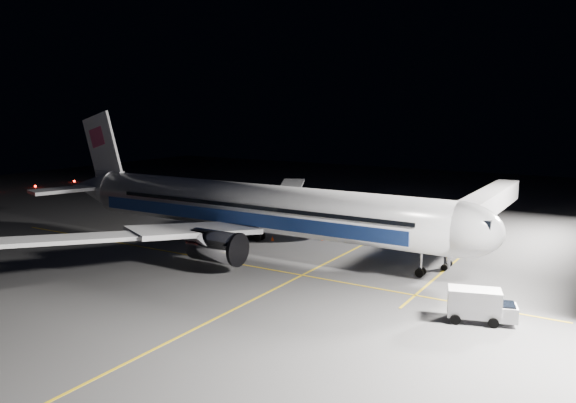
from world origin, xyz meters
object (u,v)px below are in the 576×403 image
(service_truck, at_px, (481,305))
(safety_cone_a, at_px, (272,238))
(jet_bridge, at_px, (479,207))
(safety_cone_b, at_px, (322,238))
(airliner, at_px, (248,207))
(baggage_tug, at_px, (268,207))
(safety_cone_c, at_px, (292,229))

(service_truck, distance_m, safety_cone_a, 32.96)
(jet_bridge, height_order, safety_cone_b, jet_bridge)
(safety_cone_a, distance_m, safety_cone_b, 6.46)
(airliner, bearing_deg, safety_cone_a, 87.94)
(baggage_tug, bearing_deg, airliner, -54.87)
(baggage_tug, bearing_deg, safety_cone_b, -29.92)
(safety_cone_b, bearing_deg, safety_cone_c, 158.50)
(airliner, xyz_separation_m, safety_cone_a, (0.19, 5.17, -4.84))
(baggage_tug, height_order, safety_cone_a, baggage_tug)
(jet_bridge, distance_m, baggage_tug, 34.88)
(jet_bridge, bearing_deg, baggage_tug, 173.91)
(safety_cone_a, bearing_deg, safety_cone_c, 96.29)
(airliner, distance_m, jet_bridge, 29.31)
(airliner, distance_m, service_truck, 31.37)
(service_truck, relative_size, safety_cone_c, 8.98)
(airliner, relative_size, safety_cone_a, 94.79)
(safety_cone_a, bearing_deg, airliner, -92.06)
(safety_cone_a, relative_size, safety_cone_c, 1.03)
(safety_cone_a, distance_m, safety_cone_c, 6.05)
(jet_bridge, bearing_deg, airliner, -141.96)
(service_truck, bearing_deg, safety_cone_b, 125.80)
(jet_bridge, bearing_deg, safety_cone_a, -150.62)
(service_truck, height_order, baggage_tug, service_truck)
(service_truck, relative_size, safety_cone_a, 8.71)
(airliner, height_order, safety_cone_b, airliner)
(safety_cone_c, bearing_deg, baggage_tug, 136.02)
(jet_bridge, relative_size, safety_cone_b, 63.01)
(safety_cone_b, relative_size, safety_cone_c, 0.87)
(baggage_tug, bearing_deg, service_truck, -29.92)
(baggage_tug, xyz_separation_m, safety_cone_c, (10.94, -10.55, -0.55))
(safety_cone_a, bearing_deg, jet_bridge, 29.38)
(jet_bridge, bearing_deg, safety_cone_b, -152.26)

